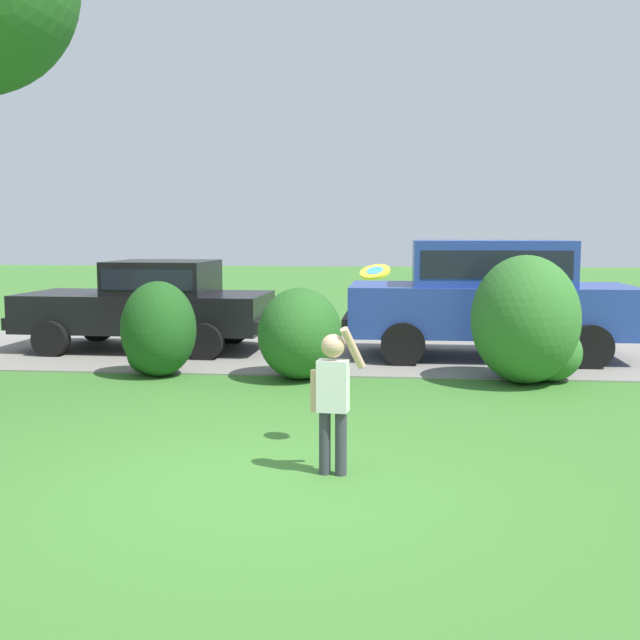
{
  "coord_description": "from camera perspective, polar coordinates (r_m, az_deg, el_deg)",
  "views": [
    {
      "loc": [
        1.12,
        -6.18,
        2.07
      ],
      "look_at": [
        0.3,
        2.33,
        1.1
      ],
      "focal_mm": 44.18,
      "sensor_mm": 36.0,
      "label": 1
    }
  ],
  "objects": [
    {
      "name": "shrub_centre",
      "position": [
        11.07,
        14.84,
        -0.26
      ],
      "size": [
        1.54,
        1.71,
        1.75
      ],
      "color": "#33702B",
      "rests_on": "ground"
    },
    {
      "name": "driveway_strip",
      "position": [
        13.4,
        0.63,
        -2.37
      ],
      "size": [
        28.0,
        4.4,
        0.02
      ],
      "primitive_type": "cube",
      "color": "gray",
      "rests_on": "ground"
    },
    {
      "name": "ground_plane",
      "position": [
        6.61,
        -4.65,
        -11.79
      ],
      "size": [
        80.0,
        80.0,
        0.0
      ],
      "primitive_type": "plane",
      "color": "#3D752D"
    },
    {
      "name": "frisbee",
      "position": [
        7.26,
        4.01,
        3.51
      ],
      "size": [
        0.3,
        0.27,
        0.17
      ],
      "color": "yellow"
    },
    {
      "name": "shrub_near_tree",
      "position": [
        11.45,
        -11.7,
        -0.87
      ],
      "size": [
        1.07,
        1.04,
        1.36
      ],
      "color": "#1E511C",
      "rests_on": "ground"
    },
    {
      "name": "parked_suv",
      "position": [
        13.06,
        12.18,
        1.97
      ],
      "size": [
        4.71,
        2.11,
        1.92
      ],
      "color": "#28429E",
      "rests_on": "ground"
    },
    {
      "name": "child_thrower",
      "position": [
        6.67,
        0.95,
        -5.23
      ],
      "size": [
        0.46,
        0.24,
        1.29
      ],
      "color": "#383842",
      "rests_on": "ground"
    },
    {
      "name": "parked_sedan",
      "position": [
        13.93,
        -12.12,
        1.29
      ],
      "size": [
        4.46,
        2.21,
        1.56
      ],
      "color": "black",
      "rests_on": "ground"
    },
    {
      "name": "shrub_centre_left",
      "position": [
        11.0,
        -1.47,
        -0.99
      ],
      "size": [
        1.17,
        1.39,
        1.28
      ],
      "color": "#286023",
      "rests_on": "ground"
    }
  ]
}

